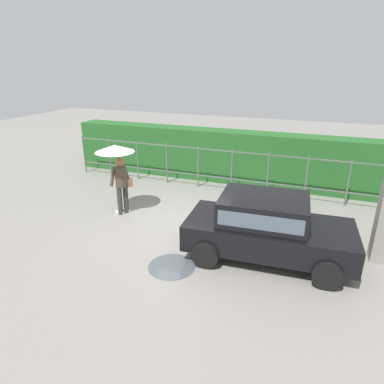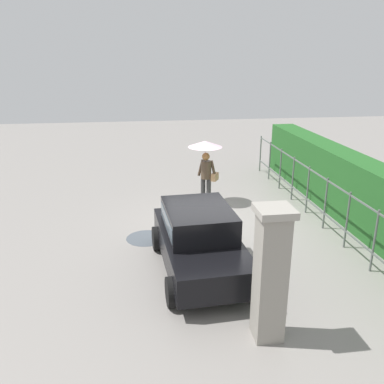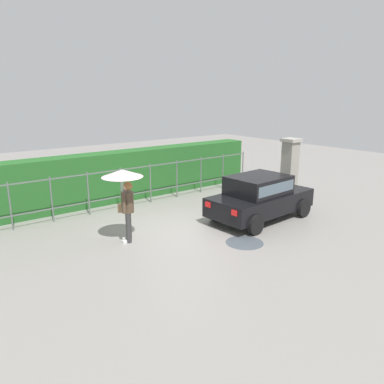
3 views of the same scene
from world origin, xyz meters
TOP-DOWN VIEW (x-y plane):
  - ground_plane at (0.00, 0.00)m, footprint 40.00×40.00m
  - car at (2.50, -0.75)m, footprint 3.82×2.04m
  - pedestrian at (-1.91, 0.16)m, footprint 1.11×1.11m
  - fence_section at (0.08, 3.12)m, footprint 11.11×0.05m
  - hedge_row at (0.08, 4.20)m, footprint 12.06×0.90m
  - puddle_near at (0.67, -1.91)m, footprint 1.06×1.06m

SIDE VIEW (x-z plane):
  - ground_plane at x=0.00m, z-range 0.00..0.00m
  - puddle_near at x=0.67m, z-range 0.00..0.00m
  - car at x=2.50m, z-range 0.06..1.54m
  - fence_section at x=0.08m, z-range 0.08..1.58m
  - hedge_row at x=0.08m, z-range 0.00..1.90m
  - pedestrian at x=-1.91m, z-range 0.56..2.64m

